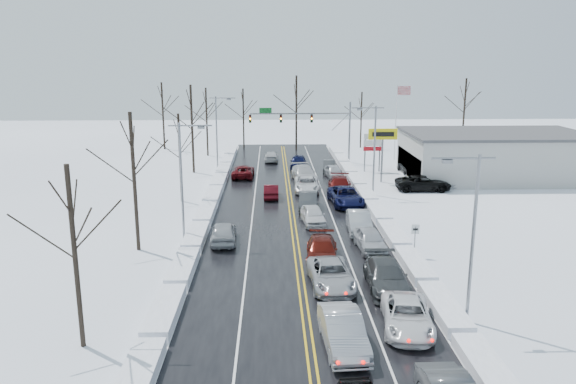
{
  "coord_description": "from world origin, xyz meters",
  "views": [
    {
      "loc": [
        -1.81,
        -45.02,
        13.69
      ],
      "look_at": [
        -0.4,
        1.22,
        2.5
      ],
      "focal_mm": 35.0,
      "sensor_mm": 36.0,
      "label": 1
    }
  ],
  "objects_px": {
    "tires_plus_sign": "(383,138)",
    "oncoming_car_0": "(271,198)",
    "flagpole": "(397,116)",
    "dealership_building": "(495,155)",
    "traffic_signal_mast": "(311,121)"
  },
  "relations": [
    {
      "from": "dealership_building",
      "to": "tires_plus_sign",
      "type": "bearing_deg",
      "value": -171.53
    },
    {
      "from": "traffic_signal_mast",
      "to": "dealership_building",
      "type": "bearing_deg",
      "value": -25.95
    },
    {
      "from": "dealership_building",
      "to": "oncoming_car_0",
      "type": "height_order",
      "value": "dealership_building"
    },
    {
      "from": "tires_plus_sign",
      "to": "flagpole",
      "type": "height_order",
      "value": "flagpole"
    },
    {
      "from": "tires_plus_sign",
      "to": "oncoming_car_0",
      "type": "distance_m",
      "value": 14.92
    },
    {
      "from": "tires_plus_sign",
      "to": "flagpole",
      "type": "xyz_separation_m",
      "value": [
        4.67,
        14.01,
        0.93
      ]
    },
    {
      "from": "traffic_signal_mast",
      "to": "flagpole",
      "type": "distance_m",
      "value": 11.9
    },
    {
      "from": "flagpole",
      "to": "dealership_building",
      "type": "relative_size",
      "value": 0.49
    },
    {
      "from": "tires_plus_sign",
      "to": "oncoming_car_0",
      "type": "xyz_separation_m",
      "value": [
        -12.32,
        -6.77,
        -4.99
      ]
    },
    {
      "from": "tires_plus_sign",
      "to": "oncoming_car_0",
      "type": "height_order",
      "value": "tires_plus_sign"
    },
    {
      "from": "traffic_signal_mast",
      "to": "oncoming_car_0",
      "type": "height_order",
      "value": "traffic_signal_mast"
    },
    {
      "from": "flagpole",
      "to": "dealership_building",
      "type": "height_order",
      "value": "flagpole"
    },
    {
      "from": "traffic_signal_mast",
      "to": "tires_plus_sign",
      "type": "height_order",
      "value": "traffic_signal_mast"
    },
    {
      "from": "flagpole",
      "to": "oncoming_car_0",
      "type": "relative_size",
      "value": 2.42
    },
    {
      "from": "traffic_signal_mast",
      "to": "tires_plus_sign",
      "type": "bearing_deg",
      "value": -59.54
    }
  ]
}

